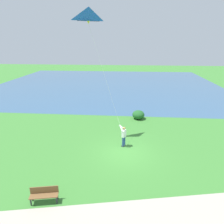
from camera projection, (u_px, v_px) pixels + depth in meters
ground_plane at (125, 153)px, 15.42m from camera, size 120.00×120.00×0.00m
lake_water at (108, 84)px, 40.11m from camera, size 36.00×44.00×0.01m
walkway_path at (81, 224)px, 9.38m from camera, size 8.31×31.89×0.02m
person_kite_flyer at (124, 135)px, 16.05m from camera, size 0.53×0.62×1.83m
flying_kite at (89, 16)px, 14.71m from camera, size 2.06×3.48×8.90m
park_bench_near_walkway at (44, 194)px, 10.58m from camera, size 0.71×1.56×0.88m
lakeside_shrub at (138, 115)px, 22.04m from camera, size 1.42×1.36×0.95m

